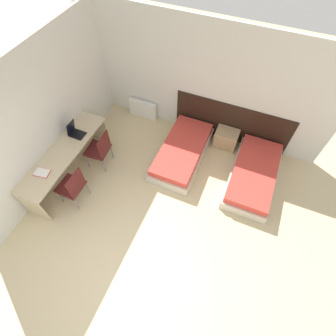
% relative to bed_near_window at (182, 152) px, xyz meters
% --- Properties ---
extents(ground_plane, '(20.00, 20.00, 0.00)m').
position_rel_bed_near_window_xyz_m(ground_plane, '(-0.03, -2.91, -0.19)').
color(ground_plane, beige).
extents(wall_back, '(5.68, 0.05, 2.70)m').
position_rel_bed_near_window_xyz_m(wall_back, '(-0.03, 1.01, 1.16)').
color(wall_back, silver).
rests_on(wall_back, ground_plane).
extents(wall_left, '(0.05, 4.90, 2.70)m').
position_rel_bed_near_window_xyz_m(wall_left, '(-2.39, -0.96, 1.16)').
color(wall_left, silver).
rests_on(wall_left, ground_plane).
extents(headboard_panel, '(2.65, 0.03, 1.03)m').
position_rel_bed_near_window_xyz_m(headboard_panel, '(0.81, 0.97, 0.32)').
color(headboard_panel, black).
rests_on(headboard_panel, ground_plane).
extents(bed_near_window, '(0.93, 1.88, 0.39)m').
position_rel_bed_near_window_xyz_m(bed_near_window, '(0.00, 0.00, 0.00)').
color(bed_near_window, beige).
rests_on(bed_near_window, ground_plane).
extents(bed_near_door, '(0.93, 1.88, 0.39)m').
position_rel_bed_near_window_xyz_m(bed_near_door, '(1.62, 0.00, 0.00)').
color(bed_near_door, beige).
rests_on(bed_near_door, ground_plane).
extents(nightstand, '(0.52, 0.37, 0.44)m').
position_rel_bed_near_window_xyz_m(nightstand, '(0.81, 0.75, 0.03)').
color(nightstand, tan).
rests_on(nightstand, ground_plane).
extents(radiator, '(0.72, 0.12, 0.47)m').
position_rel_bed_near_window_xyz_m(radiator, '(-1.42, 0.89, 0.04)').
color(radiator, silver).
rests_on(radiator, ground_plane).
extents(desk, '(0.61, 2.29, 0.76)m').
position_rel_bed_near_window_xyz_m(desk, '(-2.06, -1.35, 0.42)').
color(desk, '#C6B28E').
rests_on(desk, ground_plane).
extents(chair_near_laptop, '(0.49, 0.49, 0.94)m').
position_rel_bed_near_window_xyz_m(chair_near_laptop, '(-1.57, -0.84, 0.33)').
color(chair_near_laptop, '#511919').
rests_on(chair_near_laptop, ground_plane).
extents(chair_near_notebook, '(0.47, 0.47, 0.94)m').
position_rel_bed_near_window_xyz_m(chair_near_notebook, '(-1.57, -1.84, 0.33)').
color(chair_near_notebook, '#511919').
rests_on(chair_near_notebook, ground_plane).
extents(laptop, '(0.32, 0.24, 0.32)m').
position_rel_bed_near_window_xyz_m(laptop, '(-2.08, -0.85, 0.64)').
color(laptop, black).
rests_on(laptop, desk).
extents(open_notebook, '(0.32, 0.24, 0.02)m').
position_rel_bed_near_window_xyz_m(open_notebook, '(-2.10, -1.92, 0.58)').
color(open_notebook, '#B21E1E').
rests_on(open_notebook, desk).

